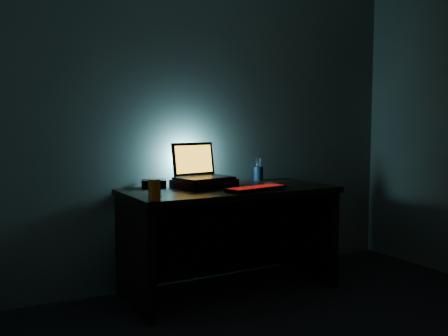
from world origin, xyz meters
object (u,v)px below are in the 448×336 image
router (154,184)px  keyboard (256,189)px  mouse (271,185)px  juice_glass (154,190)px  pen_cup (258,174)px  laptop (200,170)px

router → keyboard: bearing=-20.8°
mouse → juice_glass: size_ratio=0.72×
router → juice_glass: bearing=-90.1°
pen_cup → laptop: bearing=-166.0°
mouse → router: (-0.75, 0.38, 0.01)m
juice_glass → router: 0.61m
mouse → juice_glass: (-0.96, -0.18, 0.05)m
keyboard → pen_cup: 0.62m
keyboard → pen_cup: size_ratio=4.29×
mouse → juice_glass: 0.98m
mouse → pen_cup: pen_cup is taller
mouse → juice_glass: bearing=-169.2°
pen_cup → juice_glass: (-1.12, -0.59, 0.01)m
pen_cup → router: 0.90m
keyboard → router: size_ratio=2.25×
keyboard → juice_glass: 0.77m
laptop → mouse: (0.44, -0.26, -0.10)m
pen_cup → juice_glass: size_ratio=0.86×
laptop → pen_cup: bearing=3.3°
pen_cup → juice_glass: 1.26m
mouse → laptop: bearing=149.6°
keyboard → pen_cup: pen_cup is taller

